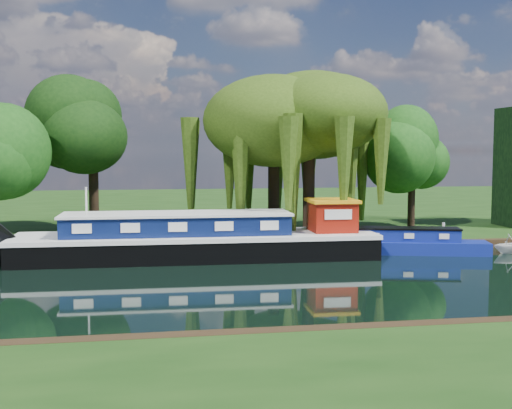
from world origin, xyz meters
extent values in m
plane|color=black|center=(0.00, 0.00, 0.00)|extent=(120.00, 120.00, 0.00)
cube|color=#14340E|center=(0.00, 34.00, 0.23)|extent=(120.00, 52.00, 0.45)
cube|color=black|center=(-5.24, 6.97, 0.46)|extent=(18.46, 4.44, 1.23)
cube|color=silver|center=(-5.24, 6.97, 1.17)|extent=(18.56, 4.52, 0.22)
cube|color=#0B1845|center=(-6.26, 6.99, 1.78)|extent=(11.45, 3.16, 0.97)
cube|color=silver|center=(-6.26, 6.99, 2.33)|extent=(11.66, 3.37, 0.12)
cube|color=maroon|center=(1.91, 6.83, 2.06)|extent=(2.29, 2.29, 1.53)
cube|color=orange|center=(1.91, 6.83, 2.91)|extent=(2.55, 2.55, 0.16)
cylinder|color=silver|center=(-10.75, 7.08, 2.52)|extent=(0.10, 0.10, 2.45)
cube|color=navy|center=(5.24, 6.99, 0.29)|extent=(10.51, 4.32, 0.78)
cube|color=navy|center=(5.24, 6.99, 1.00)|extent=(7.38, 3.11, 0.65)
cube|color=black|center=(5.24, 6.99, 1.37)|extent=(7.49, 3.21, 0.09)
cube|color=silver|center=(2.42, 7.03, 1.03)|extent=(0.51, 0.17, 0.28)
cube|color=silver|center=(4.18, 6.57, 1.03)|extent=(0.51, 0.17, 0.28)
cube|color=silver|center=(5.95, 6.11, 1.03)|extent=(0.51, 0.17, 0.28)
cube|color=silver|center=(7.71, 5.65, 1.03)|extent=(0.51, 0.17, 0.28)
imported|color=silver|center=(11.71, 5.88, 0.00)|extent=(2.50, 2.26, 1.16)
cylinder|color=black|center=(-0.01, 13.09, 3.21)|extent=(0.72, 0.72, 5.52)
ellipsoid|color=#29420E|center=(-0.01, 13.09, 7.20)|extent=(7.71, 7.71, 4.98)
cylinder|color=black|center=(1.75, 11.22, 3.16)|extent=(0.77, 0.77, 5.41)
ellipsoid|color=#29420E|center=(1.75, 11.22, 7.07)|extent=(7.39, 7.39, 4.78)
cylinder|color=black|center=(-11.17, 16.79, 3.90)|extent=(0.65, 0.65, 6.89)
ellipsoid|color=black|center=(-11.17, 16.79, 6.72)|extent=(5.52, 5.52, 5.52)
cylinder|color=black|center=(9.52, 14.21, 3.09)|extent=(0.46, 0.46, 5.29)
ellipsoid|color=#134210|center=(9.52, 14.21, 5.26)|extent=(4.23, 4.23, 4.23)
cylinder|color=silver|center=(0.50, 10.50, 1.55)|extent=(0.10, 0.10, 2.20)
sphere|color=white|center=(0.50, 10.50, 2.83)|extent=(0.36, 0.36, 0.36)
cylinder|color=silver|center=(-10.00, 8.40, 0.95)|extent=(0.16, 0.16, 1.00)
cylinder|color=silver|center=(-4.00, 8.40, 0.95)|extent=(0.16, 0.16, 1.00)
cylinder|color=silver|center=(3.00, 8.40, 0.95)|extent=(0.16, 0.16, 1.00)
cylinder|color=silver|center=(9.00, 8.40, 0.95)|extent=(0.16, 0.16, 1.00)
camera|label=1|loc=(-7.67, -25.82, 5.55)|focal=45.00mm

